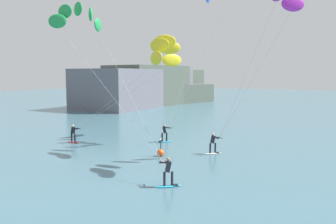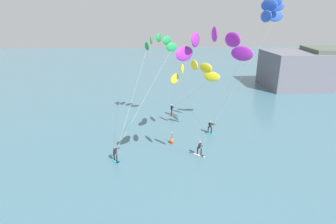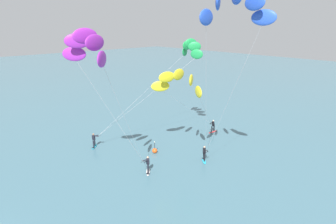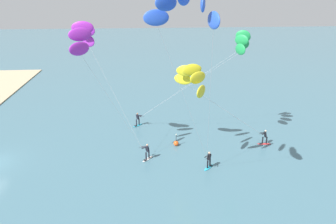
% 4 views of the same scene
% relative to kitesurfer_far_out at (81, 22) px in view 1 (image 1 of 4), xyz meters
% --- Properties ---
extents(kitesurfer_far_out, '(7.59, 13.05, 11.99)m').
position_rel_kitesurfer_far_out_xyz_m(kitesurfer_far_out, '(0.00, 0.00, 0.00)').
color(kitesurfer_far_out, '#23ADD1').
rests_on(kitesurfer_far_out, ground).
extents(kitesurfer_downwind, '(5.81, 10.70, 9.47)m').
position_rel_kitesurfer_far_out_xyz_m(kitesurfer_downwind, '(3.96, -4.91, -2.47)').
color(kitesurfer_downwind, red).
rests_on(kitesurfer_downwind, ground).
extents(marker_buoy, '(0.56, 0.56, 1.38)m').
position_rel_kitesurfer_far_out_xyz_m(marker_buoy, '(1.54, -6.34, -10.07)').
color(marker_buoy, '#EA5119').
rests_on(marker_buoy, ground).
extents(distant_headland, '(35.07, 16.94, 7.96)m').
position_rel_kitesurfer_far_out_xyz_m(distant_headland, '(39.36, 19.39, -7.06)').
color(distant_headland, '#4C564C').
rests_on(distant_headland, ground).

